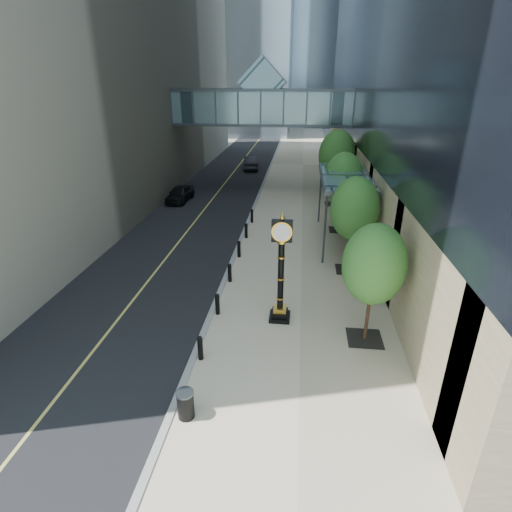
# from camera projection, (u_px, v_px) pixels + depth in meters

# --- Properties ---
(ground) EXTENTS (320.00, 320.00, 0.00)m
(ground) POSITION_uv_depth(u_px,v_px,m) (270.00, 384.00, 13.85)
(ground) COLOR gray
(ground) RESTS_ON ground
(road) EXTENTS (8.00, 180.00, 0.02)m
(road) POSITION_uv_depth(u_px,v_px,m) (240.00, 164.00, 50.98)
(road) COLOR black
(road) RESTS_ON ground
(sidewalk) EXTENTS (8.00, 180.00, 0.06)m
(sidewalk) POSITION_uv_depth(u_px,v_px,m) (303.00, 165.00, 50.15)
(sidewalk) COLOR #C6B598
(sidewalk) RESTS_ON ground
(curb) EXTENTS (0.25, 180.00, 0.07)m
(curb) POSITION_uv_depth(u_px,v_px,m) (271.00, 164.00, 50.56)
(curb) COLOR gray
(curb) RESTS_ON ground
(skywalk) EXTENTS (17.00, 4.20, 5.80)m
(skywalk) POSITION_uv_depth(u_px,v_px,m) (263.00, 104.00, 36.55)
(skywalk) COLOR slate
(skywalk) RESTS_ON ground
(entrance_canopy) EXTENTS (3.00, 8.00, 4.38)m
(entrance_canopy) POSITION_uv_depth(u_px,v_px,m) (345.00, 178.00, 24.56)
(entrance_canopy) COLOR #383F44
(entrance_canopy) RESTS_ON ground
(bollard_row) EXTENTS (0.20, 16.20, 0.90)m
(bollard_row) POSITION_uv_depth(u_px,v_px,m) (235.00, 261.00, 22.12)
(bollard_row) COLOR black
(bollard_row) RESTS_ON sidewalk
(street_trees) EXTENTS (2.97, 28.34, 6.11)m
(street_trees) POSITION_uv_depth(u_px,v_px,m) (343.00, 177.00, 27.04)
(street_trees) COLOR black
(street_trees) RESTS_ON sidewalk
(street_clock) EXTENTS (0.90, 0.90, 4.75)m
(street_clock) POSITION_uv_depth(u_px,v_px,m) (281.00, 277.00, 16.73)
(street_clock) COLOR black
(street_clock) RESTS_ON sidewalk
(trash_bin) EXTENTS (0.67, 0.67, 0.90)m
(trash_bin) POSITION_uv_depth(u_px,v_px,m) (186.00, 405.00, 12.25)
(trash_bin) COLOR black
(trash_bin) RESTS_ON sidewalk
(pedestrian) EXTENTS (0.70, 0.60, 1.64)m
(pedestrian) POSITION_uv_depth(u_px,v_px,m) (356.00, 228.00, 26.04)
(pedestrian) COLOR #A29D94
(pedestrian) RESTS_ON sidewalk
(car_near) EXTENTS (1.85, 4.10, 1.37)m
(car_near) POSITION_uv_depth(u_px,v_px,m) (180.00, 193.00, 34.72)
(car_near) COLOR black
(car_near) RESTS_ON road
(car_far) EXTENTS (2.04, 4.77, 1.53)m
(car_far) POSITION_uv_depth(u_px,v_px,m) (251.00, 163.00, 47.52)
(car_far) COLOR black
(car_far) RESTS_ON road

